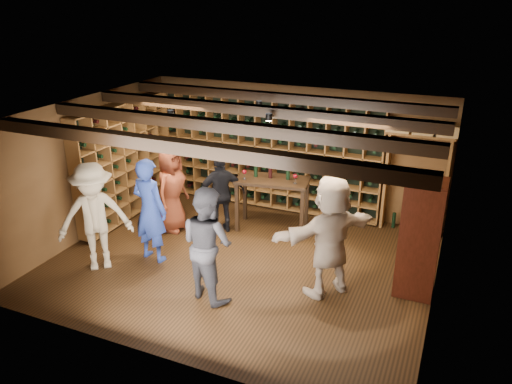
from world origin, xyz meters
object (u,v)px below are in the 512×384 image
at_px(man_blue_shirt, 150,210).
at_px(guest_khaki, 95,217).
at_px(guest_red_floral, 172,190).
at_px(man_grey_suit, 207,243).
at_px(guest_beige, 330,236).
at_px(display_cabinet, 419,241).
at_px(tasting_table, 272,186).
at_px(guest_woman_black, 221,194).

height_order(man_blue_shirt, guest_khaki, guest_khaki).
bearing_deg(guest_red_floral, man_blue_shirt, -163.53).
bearing_deg(man_grey_suit, guest_khaki, 20.28).
bearing_deg(guest_beige, man_blue_shirt, -46.21).
relative_size(man_blue_shirt, man_grey_suit, 1.03).
bearing_deg(guest_khaki, man_blue_shirt, 1.22).
relative_size(display_cabinet, guest_red_floral, 1.10).
xyz_separation_m(guest_beige, tasting_table, (-1.54, 1.67, -0.05)).
relative_size(man_grey_suit, guest_woman_black, 1.14).
distance_m(man_grey_suit, tasting_table, 2.44).
relative_size(guest_khaki, guest_beige, 0.97).
height_order(man_grey_suit, guest_khaki, guest_khaki).
distance_m(display_cabinet, man_blue_shirt, 4.18).
xyz_separation_m(guest_red_floral, guest_beige, (3.23, -0.92, 0.12)).
bearing_deg(man_grey_suit, man_blue_shirt, -2.52).
bearing_deg(tasting_table, guest_red_floral, -165.08).
bearing_deg(guest_woman_black, guest_red_floral, -21.34).
distance_m(guest_red_floral, guest_woman_black, 0.92).
height_order(guest_woman_black, guest_khaki, guest_khaki).
height_order(man_grey_suit, tasting_table, man_grey_suit).
bearing_deg(guest_woman_black, tasting_table, 171.24).
height_order(guest_woman_black, guest_beige, guest_beige).
bearing_deg(guest_beige, display_cabinet, 153.05).
xyz_separation_m(guest_red_floral, guest_woman_black, (0.88, 0.28, -0.05)).
distance_m(display_cabinet, guest_red_floral, 4.43).
height_order(guest_khaki, guest_beige, guest_beige).
distance_m(guest_red_floral, tasting_table, 1.85).
relative_size(man_grey_suit, guest_beige, 0.93).
bearing_deg(guest_red_floral, tasting_table, -64.17).
bearing_deg(tasting_table, man_blue_shirt, -136.34).
distance_m(guest_khaki, guest_beige, 3.66).
bearing_deg(display_cabinet, guest_khaki, -165.43).
height_order(display_cabinet, guest_woman_black, display_cabinet).
bearing_deg(guest_woman_black, display_cabinet, 129.83).
relative_size(guest_woman_black, tasting_table, 1.07).
bearing_deg(man_blue_shirt, guest_woman_black, -105.53).
height_order(display_cabinet, guest_beige, guest_beige).
bearing_deg(tasting_table, guest_woman_black, -158.84).
relative_size(man_blue_shirt, guest_woman_black, 1.17).
bearing_deg(guest_woman_black, guest_beige, 114.19).
relative_size(man_grey_suit, guest_red_floral, 1.07).
bearing_deg(display_cabinet, man_blue_shirt, -170.88).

